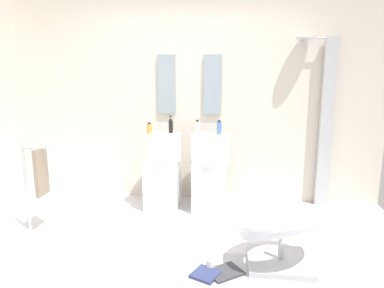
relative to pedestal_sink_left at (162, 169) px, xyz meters
The scene contains 18 objects.
ground_plane 1.35m from the pedestal_sink_left, 76.49° to the right, with size 4.80×3.60×0.04m, color silver.
rear_partition 0.96m from the pedestal_sink_left, 56.69° to the left, with size 4.80×0.10×2.60m, color beige.
pedestal_sink_left is the anchor object (origin of this frame).
pedestal_sink_right 0.58m from the pedestal_sink_left, ahead, with size 0.46×0.46×1.03m.
vanity_mirror_left 1.06m from the pedestal_sink_left, 90.00° to the left, with size 0.22×0.03×0.73m, color #8C9EA8.
vanity_mirror_right 1.21m from the pedestal_sink_left, 32.63° to the left, with size 0.22×0.03×0.73m, color #8C9EA8.
shower_column 2.06m from the pedestal_sink_left, ahead, with size 0.49×0.24×2.05m.
lounge_chair 1.77m from the pedestal_sink_left, 43.49° to the right, with size 1.09×1.09×0.65m.
towel_rack 1.39m from the pedestal_sink_left, 144.83° to the right, with size 0.37×0.22×0.95m.
area_rug 1.68m from the pedestal_sink_left, 60.25° to the right, with size 1.17×0.64×0.01m, color #B2B2B7.
magazine_navy 1.68m from the pedestal_sink_left, 66.36° to the right, with size 0.20×0.20×0.03m, color navy.
magazine_charcoal 1.70m from the pedestal_sink_left, 60.48° to the right, with size 0.28×0.21×0.02m, color #38383D.
coffee_mug 1.58m from the pedestal_sink_left, 63.45° to the right, with size 0.08×0.08×0.09m, color white.
soap_bottle_black 0.52m from the pedestal_sink_left, 37.23° to the left, with size 0.05×0.05×0.17m.
soap_bottle_blue 0.85m from the pedestal_sink_left, ahead, with size 0.06×0.06×0.17m.
soap_bottle_amber 0.51m from the pedestal_sink_left, behind, with size 0.06×0.06×0.14m.
soap_bottle_clear 0.68m from the pedestal_sink_left, ahead, with size 0.06×0.06×0.18m.
soap_bottle_grey 0.55m from the pedestal_sink_left, 59.12° to the left, with size 0.04×0.04×0.20m.
Camera 1 is at (0.55, -2.96, 1.69)m, focal length 33.80 mm.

